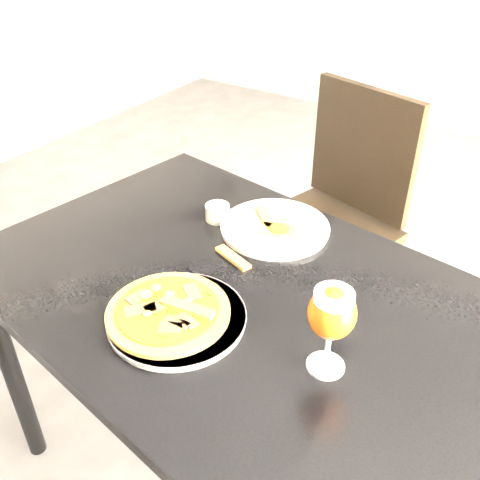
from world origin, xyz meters
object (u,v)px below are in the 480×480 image
Objects in this scene: chair_far at (332,214)px; beer_glass at (332,314)px; dining_table at (234,317)px; pizza at (169,311)px.

beer_glass is (0.37, -0.86, 0.36)m from chair_far.
chair_far is (-0.10, 0.76, -0.14)m from dining_table.
chair_far reaches higher than beer_glass.
dining_table is at bearing 72.65° from pizza.
pizza reaches higher than dining_table.
dining_table is 7.27× the size of beer_glass.
chair_far is at bearing 106.24° from dining_table.
pizza is (0.04, -0.92, 0.25)m from chair_far.
pizza is 1.40× the size of beer_glass.
dining_table is 1.39× the size of chair_far.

